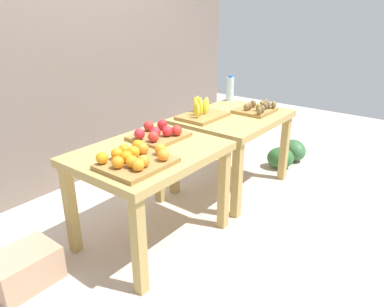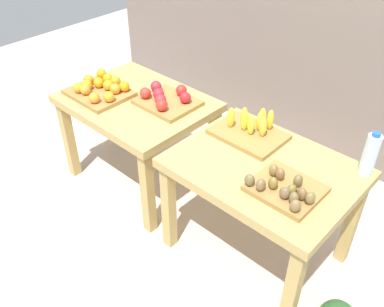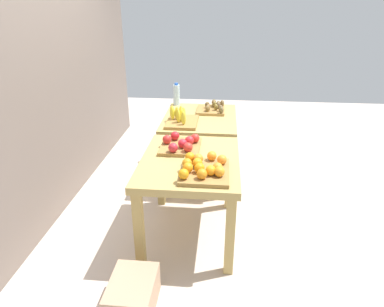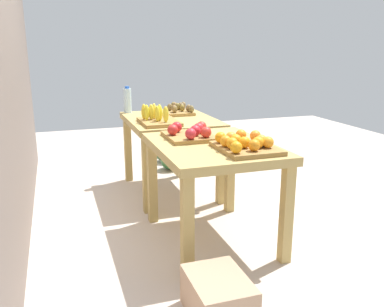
{
  "view_description": "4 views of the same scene",
  "coord_description": "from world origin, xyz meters",
  "px_view_note": "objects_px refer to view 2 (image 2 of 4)",
  "views": [
    {
      "loc": [
        -2.22,
        -1.67,
        1.65
      ],
      "look_at": [
        -0.05,
        0.02,
        0.54
      ],
      "focal_mm": 33.46,
      "sensor_mm": 36.0,
      "label": 1
    },
    {
      "loc": [
        1.55,
        -1.68,
        2.24
      ],
      "look_at": [
        -0.01,
        -0.0,
        0.53
      ],
      "focal_mm": 39.47,
      "sensor_mm": 36.0,
      "label": 2
    },
    {
      "loc": [
        -3.09,
        -0.26,
        1.92
      ],
      "look_at": [
        0.0,
        0.04,
        0.53
      ],
      "focal_mm": 32.06,
      "sensor_mm": 36.0,
      "label": 3
    },
    {
      "loc": [
        -3.19,
        1.04,
        1.41
      ],
      "look_at": [
        0.04,
        -0.05,
        0.51
      ],
      "focal_mm": 38.59,
      "sensor_mm": 36.0,
      "label": 4
    }
  ],
  "objects_px": {
    "apple_bin": "(166,99)",
    "cardboard_produce_box": "(106,114)",
    "kiwi_bin": "(285,188)",
    "water_bottle": "(370,154)",
    "display_table_right": "(263,179)",
    "orange_bin": "(100,89)",
    "banana_crate": "(250,129)",
    "display_table_left": "(137,112)"
  },
  "relations": [
    {
      "from": "display_table_right",
      "to": "cardboard_produce_box",
      "type": "distance_m",
      "value": 2.07
    },
    {
      "from": "display_table_right",
      "to": "apple_bin",
      "type": "relative_size",
      "value": 2.5
    },
    {
      "from": "apple_bin",
      "to": "display_table_left",
      "type": "bearing_deg",
      "value": -154.18
    },
    {
      "from": "display_table_left",
      "to": "banana_crate",
      "type": "xyz_separation_m",
      "value": [
        0.87,
        0.18,
        0.15
      ]
    },
    {
      "from": "display_table_right",
      "to": "water_bottle",
      "type": "bearing_deg",
      "value": 35.9
    },
    {
      "from": "orange_bin",
      "to": "cardboard_produce_box",
      "type": "xyz_separation_m",
      "value": [
        -0.62,
        0.43,
        -0.66
      ]
    },
    {
      "from": "banana_crate",
      "to": "kiwi_bin",
      "type": "height_order",
      "value": "banana_crate"
    },
    {
      "from": "display_table_right",
      "to": "orange_bin",
      "type": "bearing_deg",
      "value": -174.76
    },
    {
      "from": "display_table_left",
      "to": "orange_bin",
      "type": "distance_m",
      "value": 0.32
    },
    {
      "from": "cardboard_produce_box",
      "to": "display_table_left",
      "type": "bearing_deg",
      "value": -19.14
    },
    {
      "from": "display_table_left",
      "to": "orange_bin",
      "type": "height_order",
      "value": "orange_bin"
    },
    {
      "from": "kiwi_bin",
      "to": "cardboard_produce_box",
      "type": "bearing_deg",
      "value": 168.96
    },
    {
      "from": "kiwi_bin",
      "to": "display_table_left",
      "type": "bearing_deg",
      "value": 174.47
    },
    {
      "from": "display_table_left",
      "to": "orange_bin",
      "type": "xyz_separation_m",
      "value": [
        -0.25,
        -0.13,
        0.15
      ]
    },
    {
      "from": "display_table_right",
      "to": "kiwi_bin",
      "type": "height_order",
      "value": "kiwi_bin"
    },
    {
      "from": "display_table_left",
      "to": "water_bottle",
      "type": "bearing_deg",
      "value": 11.71
    },
    {
      "from": "cardboard_produce_box",
      "to": "kiwi_bin",
      "type": "bearing_deg",
      "value": -11.04
    },
    {
      "from": "apple_bin",
      "to": "cardboard_produce_box",
      "type": "height_order",
      "value": "apple_bin"
    },
    {
      "from": "display_table_left",
      "to": "cardboard_produce_box",
      "type": "relative_size",
      "value": 2.6
    },
    {
      "from": "banana_crate",
      "to": "water_bottle",
      "type": "bearing_deg",
      "value": 11.51
    },
    {
      "from": "apple_bin",
      "to": "banana_crate",
      "type": "distance_m",
      "value": 0.67
    },
    {
      "from": "orange_bin",
      "to": "apple_bin",
      "type": "relative_size",
      "value": 1.06
    },
    {
      "from": "orange_bin",
      "to": "kiwi_bin",
      "type": "distance_m",
      "value": 1.58
    },
    {
      "from": "water_bottle",
      "to": "cardboard_produce_box",
      "type": "height_order",
      "value": "water_bottle"
    },
    {
      "from": "water_bottle",
      "to": "cardboard_produce_box",
      "type": "distance_m",
      "value": 2.55
    },
    {
      "from": "display_table_left",
      "to": "kiwi_bin",
      "type": "height_order",
      "value": "kiwi_bin"
    },
    {
      "from": "water_bottle",
      "to": "orange_bin",
      "type": "bearing_deg",
      "value": -166.06
    },
    {
      "from": "display_table_right",
      "to": "water_bottle",
      "type": "xyz_separation_m",
      "value": [
        0.45,
        0.33,
        0.23
      ]
    },
    {
      "from": "display_table_left",
      "to": "apple_bin",
      "type": "distance_m",
      "value": 0.27
    },
    {
      "from": "cardboard_produce_box",
      "to": "display_table_right",
      "type": "bearing_deg",
      "value": -8.6
    },
    {
      "from": "orange_bin",
      "to": "apple_bin",
      "type": "height_order",
      "value": "apple_bin"
    },
    {
      "from": "display_table_left",
      "to": "cardboard_produce_box",
      "type": "height_order",
      "value": "display_table_left"
    },
    {
      "from": "cardboard_produce_box",
      "to": "apple_bin",
      "type": "bearing_deg",
      "value": -10.59
    },
    {
      "from": "display_table_right",
      "to": "kiwi_bin",
      "type": "distance_m",
      "value": 0.29
    },
    {
      "from": "display_table_left",
      "to": "display_table_right",
      "type": "relative_size",
      "value": 1.0
    },
    {
      "from": "apple_bin",
      "to": "display_table_right",
      "type": "bearing_deg",
      "value": -6.24
    },
    {
      "from": "display_table_right",
      "to": "banana_crate",
      "type": "height_order",
      "value": "banana_crate"
    },
    {
      "from": "display_table_left",
      "to": "banana_crate",
      "type": "bearing_deg",
      "value": 11.88
    },
    {
      "from": "apple_bin",
      "to": "water_bottle",
      "type": "xyz_separation_m",
      "value": [
        1.36,
        0.23,
        0.09
      ]
    },
    {
      "from": "orange_bin",
      "to": "kiwi_bin",
      "type": "relative_size",
      "value": 1.19
    },
    {
      "from": "kiwi_bin",
      "to": "cardboard_produce_box",
      "type": "relative_size",
      "value": 0.93
    },
    {
      "from": "cardboard_produce_box",
      "to": "banana_crate",
      "type": "bearing_deg",
      "value": -3.82
    }
  ]
}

